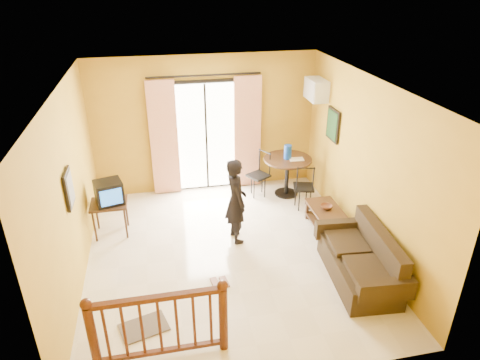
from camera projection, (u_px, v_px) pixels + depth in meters
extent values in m
plane|color=beige|center=(228.00, 254.00, 7.05)|extent=(5.00, 5.00, 0.00)
plane|color=white|center=(226.00, 85.00, 5.82)|extent=(5.00, 5.00, 0.00)
plane|color=#B78C23|center=(205.00, 125.00, 8.63)|extent=(4.50, 0.00, 4.50)
plane|color=#B78C23|center=(272.00, 285.00, 4.24)|extent=(4.50, 0.00, 4.50)
plane|color=#B78C23|center=(70.00, 192.00, 6.03)|extent=(0.00, 5.00, 5.00)
plane|color=#B78C23|center=(365.00, 165.00, 6.85)|extent=(0.00, 5.00, 5.00)
cube|color=black|center=(206.00, 137.00, 8.73)|extent=(1.34, 0.03, 2.34)
cube|color=white|center=(206.00, 137.00, 8.70)|extent=(1.20, 0.04, 2.20)
cube|color=black|center=(206.00, 138.00, 8.68)|extent=(0.04, 0.02, 2.20)
cube|color=#F5E1B9|center=(164.00, 139.00, 8.48)|extent=(0.55, 0.08, 2.35)
cube|color=#F5E1B9|center=(247.00, 133.00, 8.79)|extent=(0.55, 0.08, 2.35)
cylinder|color=black|center=(204.00, 75.00, 8.10)|extent=(2.20, 0.04, 0.04)
cube|color=black|center=(109.00, 204.00, 7.35)|extent=(0.62, 0.52, 0.04)
cylinder|color=black|center=(95.00, 226.00, 7.26)|extent=(0.04, 0.04, 0.60)
cylinder|color=black|center=(126.00, 223.00, 7.35)|extent=(0.04, 0.04, 0.60)
cylinder|color=black|center=(97.00, 214.00, 7.62)|extent=(0.04, 0.04, 0.60)
cylinder|color=black|center=(127.00, 211.00, 7.71)|extent=(0.04, 0.04, 0.60)
cube|color=black|center=(109.00, 192.00, 7.26)|extent=(0.53, 0.50, 0.40)
cube|color=#2877F3|center=(111.00, 197.00, 7.10)|extent=(0.35, 0.11, 0.28)
cube|color=black|center=(69.00, 189.00, 5.79)|extent=(0.04, 0.42, 0.52)
cube|color=#57524B|center=(71.00, 188.00, 5.80)|extent=(0.01, 0.34, 0.44)
cylinder|color=black|center=(288.00, 159.00, 8.60)|extent=(0.97, 0.97, 0.04)
cylinder|color=black|center=(287.00, 177.00, 8.78)|extent=(0.08, 0.08, 0.79)
cylinder|color=black|center=(286.00, 193.00, 8.94)|extent=(0.48, 0.48, 0.03)
cylinder|color=#123FAD|center=(288.00, 152.00, 8.52)|extent=(0.15, 0.15, 0.29)
cube|color=silver|center=(297.00, 159.00, 8.53)|extent=(0.30, 0.20, 0.02)
cube|color=white|center=(316.00, 90.00, 8.20)|extent=(0.30, 0.60, 0.40)
cube|color=gray|center=(309.00, 90.00, 8.17)|extent=(0.02, 0.56, 0.36)
cube|color=black|center=(333.00, 125.00, 7.87)|extent=(0.04, 0.50, 0.60)
cube|color=black|center=(332.00, 125.00, 7.87)|extent=(0.01, 0.42, 0.52)
cube|color=black|center=(327.00, 210.00, 7.58)|extent=(0.51, 0.92, 0.04)
cube|color=black|center=(325.00, 223.00, 7.69)|extent=(0.47, 0.88, 0.03)
cube|color=black|center=(323.00, 233.00, 7.27)|extent=(0.05, 0.05, 0.39)
cube|color=black|center=(346.00, 230.00, 7.34)|extent=(0.05, 0.05, 0.39)
cube|color=black|center=(307.00, 209.00, 7.98)|extent=(0.05, 0.05, 0.39)
cube|color=black|center=(328.00, 207.00, 8.06)|extent=(0.05, 0.05, 0.39)
imported|color=brown|center=(326.00, 207.00, 7.57)|extent=(0.27, 0.27, 0.07)
cube|color=black|center=(358.00, 268.00, 6.41)|extent=(0.91, 1.63, 0.39)
cube|color=black|center=(379.00, 247.00, 6.31)|extent=(0.30, 1.58, 0.54)
cube|color=black|center=(386.00, 290.00, 5.64)|extent=(0.80, 0.22, 0.29)
cube|color=black|center=(339.00, 229.00, 6.99)|extent=(0.80, 0.22, 0.29)
cube|color=black|center=(368.00, 270.00, 6.00)|extent=(0.59, 0.68, 0.10)
cube|color=black|center=(347.00, 243.00, 6.61)|extent=(0.59, 0.68, 0.10)
imported|color=black|center=(236.00, 201.00, 7.13)|extent=(0.43, 0.59, 1.50)
cylinder|color=#471E0F|center=(93.00, 339.00, 4.84)|extent=(0.11, 0.11, 0.92)
cylinder|color=#471E0F|center=(223.00, 319.00, 5.11)|extent=(0.11, 0.11, 0.92)
sphere|color=#471E0F|center=(86.00, 304.00, 4.61)|extent=(0.13, 0.13, 0.13)
sphere|color=#471E0F|center=(223.00, 286.00, 4.88)|extent=(0.13, 0.13, 0.13)
cube|color=#471E0F|center=(156.00, 298.00, 4.77)|extent=(1.55, 0.08, 0.06)
cube|color=#471E0F|center=(162.00, 351.00, 5.13)|extent=(1.55, 0.06, 0.05)
cube|color=#564C44|center=(144.00, 327.00, 5.59)|extent=(0.69, 0.55, 0.02)
cube|color=brown|center=(215.00, 283.00, 6.37)|extent=(0.13, 0.26, 0.03)
cube|color=brown|center=(224.00, 282.00, 6.40)|extent=(0.13, 0.26, 0.03)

